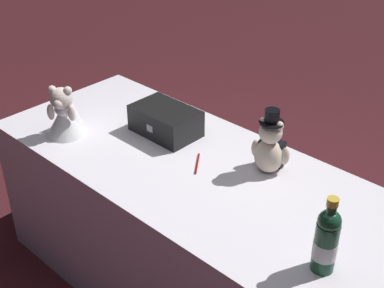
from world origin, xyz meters
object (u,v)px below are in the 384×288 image
(teddy_bear_bride, at_px, (65,113))
(gift_case_black, at_px, (166,121))
(teddy_bear_groom, at_px, (270,147))
(signing_pen, at_px, (197,163))
(champagne_bottle, at_px, (326,240))

(teddy_bear_bride, bearing_deg, gift_case_black, 42.22)
(gift_case_black, bearing_deg, teddy_bear_bride, -137.78)
(teddy_bear_groom, height_order, signing_pen, teddy_bear_groom)
(teddy_bear_bride, height_order, gift_case_black, teddy_bear_bride)
(signing_pen, height_order, gift_case_black, gift_case_black)
(teddy_bear_bride, bearing_deg, signing_pen, 19.08)
(signing_pen, bearing_deg, champagne_bottle, -14.10)
(champagne_bottle, bearing_deg, teddy_bear_bride, -178.35)
(teddy_bear_groom, distance_m, gift_case_black, 0.53)
(signing_pen, relative_size, gift_case_black, 0.42)
(champagne_bottle, xyz_separation_m, signing_pen, (-0.70, 0.18, -0.11))
(teddy_bear_groom, bearing_deg, signing_pen, -145.27)
(gift_case_black, bearing_deg, teddy_bear_groom, 8.19)
(teddy_bear_groom, xyz_separation_m, gift_case_black, (-0.53, -0.08, -0.04))
(champagne_bottle, distance_m, gift_case_black, 1.03)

